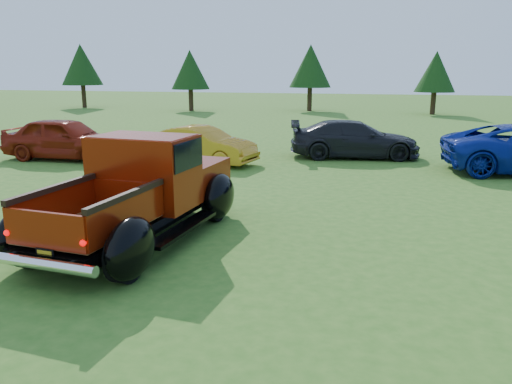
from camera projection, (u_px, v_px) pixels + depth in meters
ground at (236, 251)px, 8.87m from camera, size 120.00×120.00×0.00m
tree_far_west at (81, 65)px, 41.43m from camera, size 3.33×3.33×5.20m
tree_west at (190, 70)px, 38.26m from camera, size 2.94×2.94×4.60m
tree_mid_left at (310, 66)px, 37.99m from camera, size 3.20×3.20×5.00m
tree_mid_right at (436, 72)px, 35.05m from camera, size 2.82×2.82×4.40m
pickup_truck at (146, 188)px, 9.59m from camera, size 2.86×5.40×1.94m
show_car_red at (65, 138)px, 17.77m from camera, size 4.44×1.87×1.50m
show_car_yellow at (202, 145)px, 17.00m from camera, size 4.01×2.08×1.26m
show_car_grey at (354, 139)px, 18.16m from camera, size 4.89×2.65×1.35m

